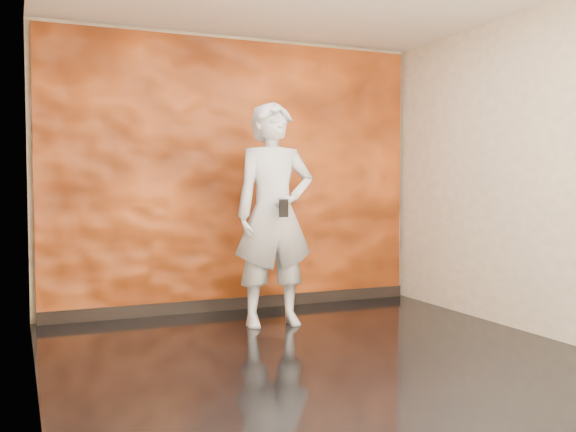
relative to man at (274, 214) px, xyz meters
The scene contains 5 objects.
room 1.17m from the man, 93.51° to the right, with size 4.02×4.02×2.81m.
feature_wall 0.94m from the man, 94.49° to the left, with size 3.90×0.06×2.75m, color orange.
baseboard 1.26m from the man, 94.71° to the left, with size 3.90×0.04×0.12m, color black.
man is the anchor object (origin of this frame).
phone 0.33m from the man, 97.23° to the right, with size 0.08×0.02×0.16m, color black.
Camera 1 is at (-2.10, -4.31, 1.31)m, focal length 40.00 mm.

